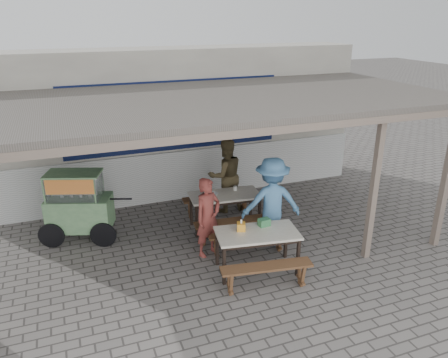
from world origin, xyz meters
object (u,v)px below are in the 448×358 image
at_px(condiment_bowl, 213,194).
at_px(tissue_box, 241,227).
at_px(bench_left_street, 233,225).
at_px(bench_right_street, 266,271).
at_px(patron_right_table, 272,202).
at_px(patron_street_side, 208,217).
at_px(donation_box, 264,222).
at_px(table_left, 225,198).
at_px(bench_left_wall, 218,201).
at_px(vendor_cart, 78,204).
at_px(bench_right_wall, 248,237).
at_px(condiment_jar, 235,188).
at_px(table_right, 257,236).
at_px(patron_wall_side, 226,175).

bearing_deg(condiment_bowl, tissue_box, -92.34).
relative_size(bench_left_street, bench_right_street, 1.03).
bearing_deg(patron_right_table, patron_street_side, 10.17).
bearing_deg(donation_box, table_left, 94.96).
bearing_deg(bench_left_wall, condiment_bowl, -112.29).
bearing_deg(patron_street_side, table_left, 29.91).
xyz_separation_m(bench_right_street, vendor_cart, (-2.69, 2.86, 0.43)).
distance_m(bench_right_wall, condiment_jar, 1.41).
relative_size(bench_right_street, patron_right_table, 0.87).
xyz_separation_m(donation_box, condiment_jar, (0.15, 1.71, -0.02)).
bearing_deg(table_right, patron_wall_side, 90.27).
height_order(bench_left_wall, patron_street_side, patron_street_side).
xyz_separation_m(table_left, bench_left_street, (-0.06, -0.62, -0.33)).
bearing_deg(bench_right_street, donation_box, 77.08).
xyz_separation_m(table_right, condiment_jar, (0.36, 1.88, 0.12)).
distance_m(vendor_cart, patron_street_side, 2.61).
xyz_separation_m(bench_right_street, patron_wall_side, (0.49, 3.12, 0.51)).
bearing_deg(patron_right_table, donation_box, 66.40).
distance_m(bench_left_wall, condiment_jar, 0.69).
distance_m(patron_street_side, condiment_jar, 1.43).
relative_size(patron_wall_side, patron_right_table, 0.96).
bearing_deg(patron_wall_side, bench_right_wall, 79.83).
bearing_deg(tissue_box, bench_right_wall, 52.27).
bearing_deg(tissue_box, bench_left_street, 75.47).
xyz_separation_m(vendor_cart, donation_box, (2.99, -2.11, 0.05)).
height_order(bench_left_street, patron_street_side, patron_street_side).
bearing_deg(table_right, tissue_box, 155.19).
height_order(bench_left_street, condiment_jar, condiment_jar).
xyz_separation_m(patron_right_table, tissue_box, (-0.89, -0.62, -0.06)).
xyz_separation_m(table_left, bench_right_street, (-0.17, -2.32, -0.33)).
distance_m(bench_right_wall, tissue_box, 0.72).
relative_size(table_left, bench_right_street, 0.99).
relative_size(bench_left_street, bench_right_wall, 1.03).
bearing_deg(donation_box, bench_left_wall, 92.01).
xyz_separation_m(bench_left_wall, patron_street_side, (-0.74, -1.52, 0.41)).
height_order(condiment_jar, condiment_bowl, condiment_jar).
xyz_separation_m(vendor_cart, patron_right_table, (3.44, -1.50, 0.12)).
bearing_deg(bench_right_street, patron_street_side, 118.96).
bearing_deg(patron_wall_side, bench_left_street, 73.62).
relative_size(patron_right_table, tissue_box, 12.55).
distance_m(bench_left_wall, patron_right_table, 1.75).
distance_m(table_left, patron_wall_side, 0.88).
xyz_separation_m(bench_right_street, tissue_box, (-0.14, 0.74, 0.48)).
xyz_separation_m(table_right, bench_right_wall, (0.09, 0.58, -0.33)).
distance_m(bench_right_street, condiment_bowl, 2.40).
bearing_deg(table_right, bench_right_wall, 90.00).
bearing_deg(condiment_jar, tissue_box, -109.04).
height_order(patron_wall_side, condiment_bowl, patron_wall_side).
bearing_deg(bench_right_wall, table_left, 100.05).
xyz_separation_m(condiment_jar, condiment_bowl, (-0.53, -0.10, -0.02)).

